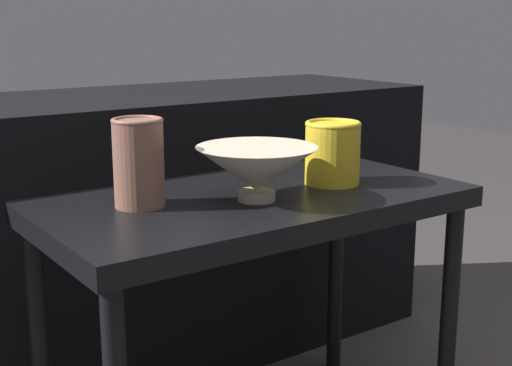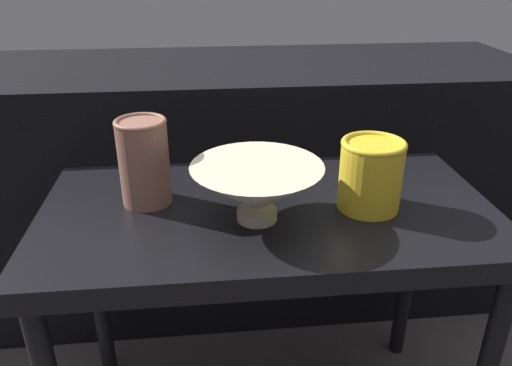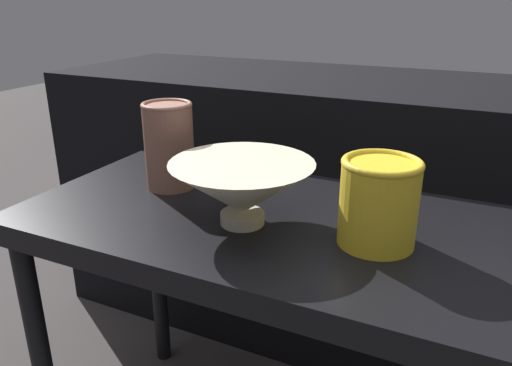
# 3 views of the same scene
# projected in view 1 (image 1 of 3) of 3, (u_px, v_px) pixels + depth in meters

# --- Properties ---
(table) EXTENTS (0.82, 0.43, 0.55)m
(table) POSITION_uv_depth(u_px,v_px,m) (254.00, 226.00, 1.37)
(table) COLOR black
(table) RESTS_ON ground_plane
(couch_backdrop) EXTENTS (1.57, 0.50, 0.69)m
(couch_backdrop) POSITION_uv_depth(u_px,v_px,m) (134.00, 230.00, 1.83)
(couch_backdrop) COLOR black
(couch_backdrop) RESTS_ON ground_plane
(bowl) EXTENTS (0.22, 0.22, 0.10)m
(bowl) POSITION_uv_depth(u_px,v_px,m) (257.00, 169.00, 1.30)
(bowl) COLOR beige
(bowl) RESTS_ON table
(vase_textured_left) EXTENTS (0.09, 0.09, 0.16)m
(vase_textured_left) POSITION_uv_depth(u_px,v_px,m) (139.00, 161.00, 1.25)
(vase_textured_left) COLOR brown
(vase_textured_left) RESTS_ON table
(vase_colorful_right) EXTENTS (0.11, 0.11, 0.13)m
(vase_colorful_right) POSITION_uv_depth(u_px,v_px,m) (333.00, 151.00, 1.43)
(vase_colorful_right) COLOR gold
(vase_colorful_right) RESTS_ON table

